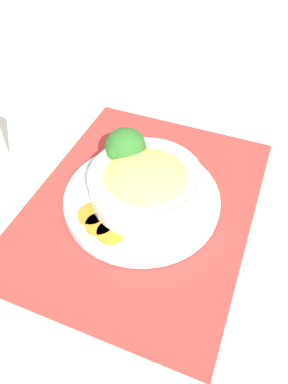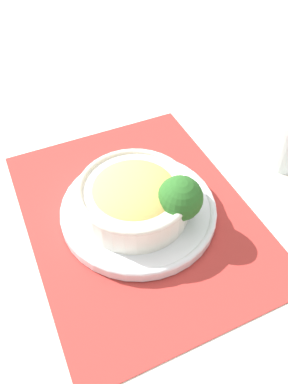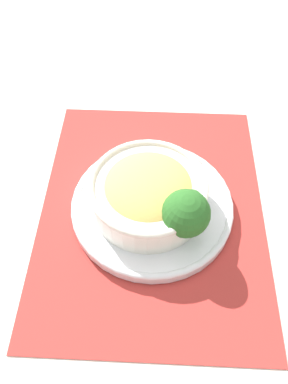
{
  "view_description": "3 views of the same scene",
  "coord_description": "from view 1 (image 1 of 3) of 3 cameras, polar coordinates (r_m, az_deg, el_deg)",
  "views": [
    {
      "loc": [
        -0.41,
        -0.16,
        0.5
      ],
      "look_at": [
        -0.02,
        -0.01,
        0.05
      ],
      "focal_mm": 35.0,
      "sensor_mm": 36.0,
      "label": 1
    },
    {
      "loc": [
        0.38,
        -0.17,
        0.52
      ],
      "look_at": [
        -0.01,
        0.01,
        0.05
      ],
      "focal_mm": 35.0,
      "sensor_mm": 36.0,
      "label": 2
    },
    {
      "loc": [
        0.35,
        -0.01,
        0.54
      ],
      "look_at": [
        -0.0,
        -0.01,
        0.05
      ],
      "focal_mm": 35.0,
      "sensor_mm": 36.0,
      "label": 3
    }
  ],
  "objects": [
    {
      "name": "ground_plane",
      "position": [
        0.66,
        -0.33,
        -1.8
      ],
      "size": [
        4.0,
        4.0,
        0.0
      ],
      "primitive_type": "plane",
      "color": "beige"
    },
    {
      "name": "carrot_slice_near",
      "position": [
        0.62,
        -8.02,
        -3.46
      ],
      "size": [
        0.05,
        0.05,
        0.01
      ],
      "color": "orange",
      "rests_on": "plate"
    },
    {
      "name": "carrot_slice_middle",
      "position": [
        0.61,
        -6.83,
        -4.94
      ],
      "size": [
        0.05,
        0.05,
        0.01
      ],
      "color": "orange",
      "rests_on": "plate"
    },
    {
      "name": "broccoli_floret",
      "position": [
        0.66,
        -2.88,
        6.63
      ],
      "size": [
        0.07,
        0.07,
        0.09
      ],
      "color": "#759E51",
      "rests_on": "plate"
    },
    {
      "name": "plate",
      "position": [
        0.65,
        -0.34,
        -0.91
      ],
      "size": [
        0.27,
        0.27,
        0.02
      ],
      "color": "silver",
      "rests_on": "placemat"
    },
    {
      "name": "bowl",
      "position": [
        0.62,
        0.37,
        1.5
      ],
      "size": [
        0.19,
        0.19,
        0.07
      ],
      "color": "silver",
      "rests_on": "plate"
    },
    {
      "name": "placemat",
      "position": [
        0.66,
        -0.33,
        -1.69
      ],
      "size": [
        0.5,
        0.39,
        0.0
      ],
      "color": "#B2332D",
      "rests_on": "ground_plane"
    },
    {
      "name": "carrot_slice_far",
      "position": [
        0.59,
        -5.08,
        -6.14
      ],
      "size": [
        0.05,
        0.05,
        0.01
      ],
      "color": "orange",
      "rests_on": "plate"
    }
  ]
}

